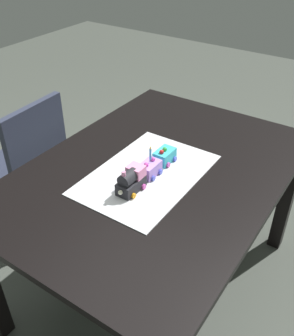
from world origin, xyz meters
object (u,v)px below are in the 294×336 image
(dining_table, at_px, (156,189))
(cake_car_hopper_lavender, at_px, (150,169))
(chair, at_px, (27,164))
(birthday_candle, at_px, (151,153))
(cake_car_flatbed_turquoise, at_px, (165,156))
(cake_locomotive, at_px, (131,181))

(dining_table, height_order, cake_car_hopper_lavender, cake_car_hopper_lavender)
(chair, relative_size, birthday_candle, 13.68)
(cake_car_flatbed_turquoise, relative_size, birthday_candle, 1.59)
(cake_locomotive, xyz_separation_m, birthday_candle, (0.13, -0.00, 0.06))
(dining_table, xyz_separation_m, cake_locomotive, (-0.18, -0.00, 0.16))
(birthday_candle, bearing_deg, cake_locomotive, 180.00)
(cake_locomotive, distance_m, birthday_candle, 0.15)
(chair, distance_m, cake_car_flatbed_turquoise, 0.89)
(birthday_candle, bearing_deg, cake_car_hopper_lavender, 180.00)
(dining_table, bearing_deg, birthday_candle, -178.11)
(cake_car_hopper_lavender, bearing_deg, cake_car_flatbed_turquoise, 0.00)
(cake_car_flatbed_turquoise, bearing_deg, dining_table, 178.51)
(cake_car_flatbed_turquoise, bearing_deg, chair, 97.29)
(cake_car_hopper_lavender, distance_m, birthday_candle, 0.07)
(chair, relative_size, cake_car_hopper_lavender, 8.60)
(cake_car_hopper_lavender, xyz_separation_m, birthday_candle, (0.01, -0.00, 0.07))
(chair, relative_size, cake_locomotive, 6.14)
(dining_table, height_order, birthday_candle, birthday_candle)
(chair, height_order, cake_car_flatbed_turquoise, chair)
(chair, bearing_deg, cake_car_hopper_lavender, 85.97)
(chair, height_order, cake_locomotive, same)
(cake_locomotive, xyz_separation_m, cake_car_flatbed_turquoise, (0.25, -0.00, -0.02))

